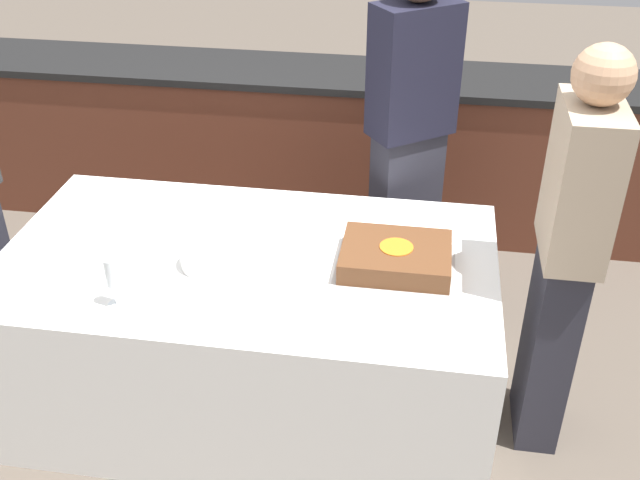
{
  "coord_description": "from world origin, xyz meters",
  "views": [
    {
      "loc": [
        0.66,
        -2.37,
        2.32
      ],
      "look_at": [
        0.29,
        0.0,
        0.83
      ],
      "focal_mm": 42.0,
      "sensor_mm": 36.0,
      "label": 1
    }
  ],
  "objects_px": {
    "person_cutting_cake": "(409,137)",
    "wine_glass": "(112,274)",
    "cake": "(396,257)",
    "person_seated_right": "(566,256)",
    "plate_stack": "(207,257)"
  },
  "relations": [
    {
      "from": "plate_stack",
      "to": "person_seated_right",
      "type": "distance_m",
      "value": 1.33
    },
    {
      "from": "wine_glass",
      "to": "person_cutting_cake",
      "type": "bearing_deg",
      "value": 50.32
    },
    {
      "from": "person_cutting_cake",
      "to": "wine_glass",
      "type": "bearing_deg",
      "value": 13.52
    },
    {
      "from": "plate_stack",
      "to": "person_seated_right",
      "type": "relative_size",
      "value": 0.12
    },
    {
      "from": "wine_glass",
      "to": "person_cutting_cake",
      "type": "distance_m",
      "value": 1.5
    },
    {
      "from": "cake",
      "to": "person_cutting_cake",
      "type": "xyz_separation_m",
      "value": [
        -0.0,
        0.76,
        0.16
      ]
    },
    {
      "from": "plate_stack",
      "to": "wine_glass",
      "type": "distance_m",
      "value": 0.39
    },
    {
      "from": "person_seated_right",
      "to": "wine_glass",
      "type": "bearing_deg",
      "value": -76.32
    },
    {
      "from": "plate_stack",
      "to": "wine_glass",
      "type": "height_order",
      "value": "wine_glass"
    },
    {
      "from": "cake",
      "to": "wine_glass",
      "type": "distance_m",
      "value": 1.04
    },
    {
      "from": "cake",
      "to": "person_seated_right",
      "type": "distance_m",
      "value": 0.62
    },
    {
      "from": "cake",
      "to": "person_seated_right",
      "type": "bearing_deg",
      "value": -1.31
    },
    {
      "from": "person_cutting_cake",
      "to": "person_seated_right",
      "type": "xyz_separation_m",
      "value": [
        0.61,
        -0.77,
        -0.09
      ]
    },
    {
      "from": "plate_stack",
      "to": "person_seated_right",
      "type": "height_order",
      "value": "person_seated_right"
    },
    {
      "from": "cake",
      "to": "person_seated_right",
      "type": "relative_size",
      "value": 0.28
    }
  ]
}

